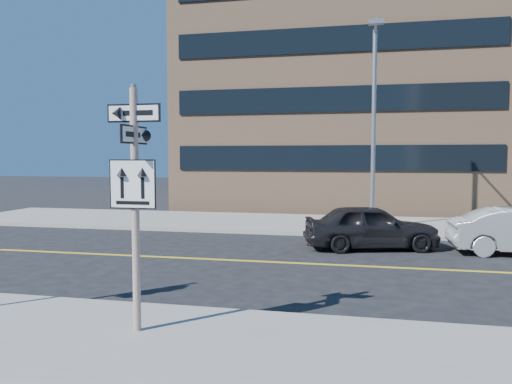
# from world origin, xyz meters

# --- Properties ---
(ground) EXTENTS (120.00, 120.00, 0.00)m
(ground) POSITION_xyz_m (0.00, 0.00, 0.00)
(ground) COLOR black
(ground) RESTS_ON ground
(sign_pole) EXTENTS (0.92, 0.92, 4.06)m
(sign_pole) POSITION_xyz_m (0.00, -2.51, 2.44)
(sign_pole) COLOR silver
(sign_pole) RESTS_ON near_sidewalk
(parked_car_a) EXTENTS (2.82, 4.67, 1.49)m
(parked_car_a) POSITION_xyz_m (3.89, 6.76, 0.74)
(parked_car_a) COLOR black
(parked_car_a) RESTS_ON ground
(streetlight_a) EXTENTS (0.55, 2.25, 8.00)m
(streetlight_a) POSITION_xyz_m (4.00, 10.76, 4.76)
(streetlight_a) COLOR gray
(streetlight_a) RESTS_ON far_sidewalk
(building_brick) EXTENTS (18.00, 18.00, 18.00)m
(building_brick) POSITION_xyz_m (2.00, 25.00, 9.00)
(building_brick) COLOR tan
(building_brick) RESTS_ON ground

